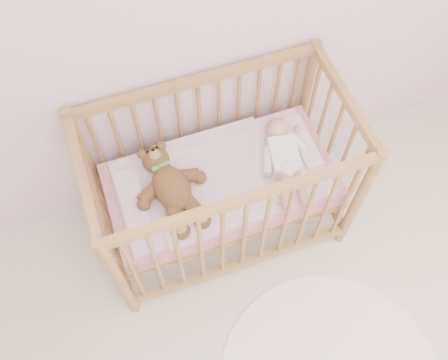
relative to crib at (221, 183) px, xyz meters
name	(u,v)px	position (x,y,z in m)	size (l,w,h in m)	color
wall_back	(197,10)	(0.03, 0.40, 0.85)	(4.00, 0.02, 2.70)	silver
crib	(221,183)	(0.00, 0.00, 0.00)	(1.36, 0.76, 1.00)	tan
mattress	(221,185)	(0.00, 0.00, -0.01)	(1.22, 0.62, 0.13)	pink
blanket	(221,178)	(0.00, 0.00, 0.06)	(1.10, 0.58, 0.06)	#EAA1C0
baby	(284,155)	(0.35, -0.02, 0.14)	(0.27, 0.57, 0.14)	white
teddy_bear	(172,188)	(-0.27, -0.02, 0.15)	(0.40, 0.57, 0.16)	brown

